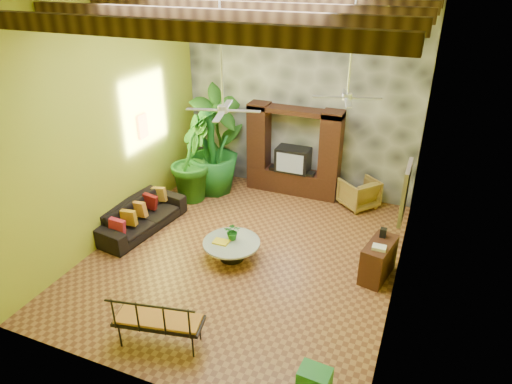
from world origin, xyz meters
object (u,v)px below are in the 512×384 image
at_px(ceiling_fan_front, 223,98).
at_px(side_console, 378,260).
at_px(tall_plant_b, 191,158).
at_px(wicker_armchair, 359,193).
at_px(coffee_table, 232,248).
at_px(iron_bench, 156,320).
at_px(ceiling_fan_back, 348,86).
at_px(sofa, 140,216).
at_px(tall_plant_a, 218,136).
at_px(entertainment_center, 293,158).
at_px(green_bin, 314,381).
at_px(tall_plant_c, 212,148).

relative_size(ceiling_fan_front, side_console, 1.98).
relative_size(ceiling_fan_front, tall_plant_b, 0.86).
relative_size(wicker_armchair, coffee_table, 0.69).
distance_m(iron_bench, side_console, 4.28).
bearing_deg(coffee_table, ceiling_fan_back, 38.73).
bearing_deg(ceiling_fan_back, sofa, -164.62).
relative_size(ceiling_fan_back, coffee_table, 1.60).
height_order(sofa, tall_plant_a, tall_plant_a).
bearing_deg(sofa, coffee_table, -89.26).
relative_size(ceiling_fan_front, sofa, 0.83).
bearing_deg(coffee_table, tall_plant_a, 119.99).
bearing_deg(wicker_armchair, tall_plant_b, -34.10).
bearing_deg(entertainment_center, tall_plant_a, -173.83).
bearing_deg(ceiling_fan_back, green_bin, -80.60).
bearing_deg(entertainment_center, iron_bench, -92.49).
relative_size(sofa, tall_plant_b, 1.04).
xyz_separation_m(ceiling_fan_front, iron_bench, (-0.06, -2.45, -2.86)).
bearing_deg(sofa, side_console, -79.89).
distance_m(ceiling_fan_back, tall_plant_c, 4.36).
bearing_deg(iron_bench, wicker_armchair, 59.16).
xyz_separation_m(ceiling_fan_front, tall_plant_b, (-2.06, 2.26, -2.32)).
bearing_deg(tall_plant_a, side_console, -29.45).
bearing_deg(sofa, wicker_armchair, -48.51).
xyz_separation_m(tall_plant_b, side_console, (4.91, -1.58, -0.71)).
distance_m(ceiling_fan_back, green_bin, 5.12).
relative_size(coffee_table, iron_bench, 0.79).
bearing_deg(entertainment_center, tall_plant_c, -160.09).
bearing_deg(sofa, ceiling_fan_front, -93.11).
bearing_deg(entertainment_center, side_console, -47.08).
bearing_deg(ceiling_fan_back, side_console, -41.01).
relative_size(ceiling_fan_front, ceiling_fan_back, 1.00).
height_order(ceiling_fan_front, iron_bench, ceiling_fan_front).
height_order(ceiling_fan_back, tall_plant_a, ceiling_fan_back).
xyz_separation_m(sofa, iron_bench, (2.33, -2.90, 0.22)).
height_order(coffee_table, green_bin, coffee_table).
xyz_separation_m(ceiling_fan_front, coffee_table, (0.01, 0.16, -3.15)).
bearing_deg(green_bin, entertainment_center, 110.97).
bearing_deg(tall_plant_c, sofa, -104.83).
bearing_deg(iron_bench, ceiling_fan_back, 53.62).
xyz_separation_m(wicker_armchair, tall_plant_a, (-3.78, -0.06, 0.97)).
height_order(tall_plant_b, green_bin, tall_plant_b).
height_order(wicker_armchair, iron_bench, iron_bench).
distance_m(entertainment_center, green_bin, 6.34).
distance_m(tall_plant_c, side_console, 5.15).
xyz_separation_m(entertainment_center, tall_plant_b, (-2.26, -1.27, 0.12)).
xyz_separation_m(tall_plant_c, coffee_table, (1.77, -2.66, -0.95)).
distance_m(ceiling_fan_front, tall_plant_b, 3.84).
bearing_deg(entertainment_center, ceiling_fan_back, -50.43).
height_order(wicker_armchair, tall_plant_b, tall_plant_b).
relative_size(ceiling_fan_back, tall_plant_b, 0.86).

